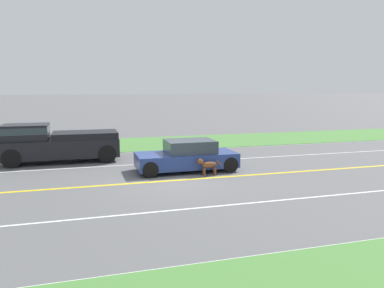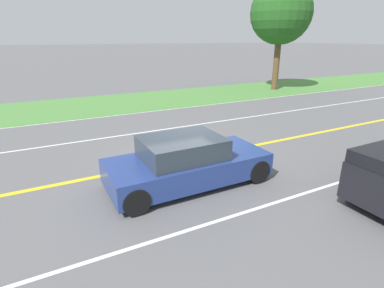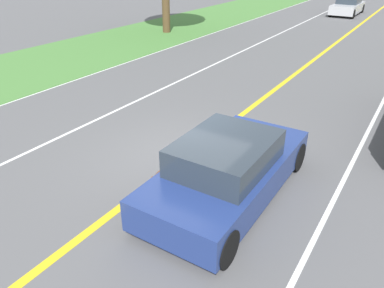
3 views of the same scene
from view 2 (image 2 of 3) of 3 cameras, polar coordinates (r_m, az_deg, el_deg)
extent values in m
plane|color=#5B5B5E|center=(9.94, -0.94, -2.85)|extent=(400.00, 400.00, 0.00)
cube|color=yellow|center=(9.94, -0.94, -2.83)|extent=(0.18, 160.00, 0.01)
cube|color=white|center=(16.21, -12.23, 5.60)|extent=(0.14, 160.00, 0.01)
cube|color=white|center=(7.32, 11.81, -12.04)|extent=(0.10, 160.00, 0.01)
cube|color=white|center=(12.98, -7.93, 2.41)|extent=(0.10, 160.00, 0.01)
cube|color=#4C843D|center=(19.05, -14.76, 7.49)|extent=(6.00, 160.00, 0.03)
cube|color=navy|center=(8.13, -0.77, -4.39)|extent=(1.86, 4.33, 0.62)
cube|color=#2D3842|center=(7.84, -1.92, -0.72)|extent=(1.60, 2.08, 0.55)
cylinder|color=black|center=(8.45, 12.47, -5.11)|extent=(0.22, 0.66, 0.66)
cylinder|color=black|center=(6.93, -10.61, -10.75)|extent=(0.22, 0.66, 0.66)
cylinder|color=black|center=(9.68, 6.14, -1.51)|extent=(0.22, 0.66, 0.66)
cylinder|color=black|center=(8.39, -14.12, -5.44)|extent=(0.22, 0.66, 0.66)
ellipsoid|color=brown|center=(8.87, -8.07, -2.73)|extent=(0.25, 0.68, 0.24)
cylinder|color=brown|center=(9.01, -6.43, -4.30)|extent=(0.07, 0.07, 0.33)
cylinder|color=brown|center=(8.85, -9.19, -4.89)|extent=(0.07, 0.07, 0.33)
cylinder|color=brown|center=(9.13, -6.82, -3.97)|extent=(0.07, 0.07, 0.33)
cylinder|color=brown|center=(8.97, -9.55, -4.55)|extent=(0.07, 0.07, 0.33)
cylinder|color=brown|center=(8.94, -6.43, -1.80)|extent=(0.15, 0.19, 0.18)
sphere|color=brown|center=(8.96, -5.76, -1.28)|extent=(0.24, 0.24, 0.23)
ellipsoid|color=#331E14|center=(9.03, -4.86, -1.21)|extent=(0.11, 0.11, 0.09)
cone|color=#55301C|center=(8.87, -5.68, -0.91)|extent=(0.08, 0.08, 0.10)
cone|color=#55301C|center=(8.98, -6.02, -0.67)|extent=(0.08, 0.08, 0.10)
cylinder|color=brown|center=(8.72, -10.74, -3.04)|extent=(0.06, 0.25, 0.25)
cylinder|color=black|center=(8.32, 29.01, -6.88)|extent=(0.22, 0.86, 0.86)
cylinder|color=brown|center=(24.22, 15.79, 14.69)|extent=(0.46, 0.46, 4.06)
sphere|color=#23561E|center=(24.22, 16.60, 22.85)|extent=(4.40, 4.40, 4.40)
camera|label=1|loc=(23.37, -9.15, 18.83)|focal=35.00mm
camera|label=3|loc=(4.59, -64.57, 18.37)|focal=35.00mm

